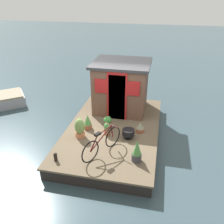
% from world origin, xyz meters
% --- Properties ---
extents(ground_plane, '(60.00, 60.00, 0.00)m').
position_xyz_m(ground_plane, '(0.00, 0.00, 0.00)').
color(ground_plane, '#384C54').
extents(houseboat_deck, '(5.13, 3.12, 0.44)m').
position_xyz_m(houseboat_deck, '(0.00, 0.00, 0.22)').
color(houseboat_deck, brown).
rests_on(houseboat_deck, ground_plane).
extents(houseboat_cabin, '(1.86, 2.12, 1.92)m').
position_xyz_m(houseboat_cabin, '(1.45, 0.00, 1.41)').
color(houseboat_cabin, brown).
rests_on(houseboat_cabin, houseboat_deck).
extents(bicycle, '(1.46, 0.81, 0.80)m').
position_xyz_m(bicycle, '(-1.52, 0.01, 0.81)').
color(bicycle, black).
rests_on(bicycle, houseboat_deck).
extents(potted_plant_basil, '(0.22, 0.22, 0.44)m').
position_xyz_m(potted_plant_basil, '(-0.49, 0.10, 0.66)').
color(potted_plant_basil, '#B2603D').
rests_on(potted_plant_basil, houseboat_deck).
extents(potted_plant_fern, '(0.32, 0.32, 0.67)m').
position_xyz_m(potted_plant_fern, '(-0.81, 0.93, 0.75)').
color(potted_plant_fern, '#C6754C').
rests_on(potted_plant_fern, houseboat_deck).
extents(potted_plant_succulent, '(0.28, 0.28, 0.34)m').
position_xyz_m(potted_plant_succulent, '(-0.11, -0.94, 0.60)').
color(potted_plant_succulent, '#935138').
rests_on(potted_plant_succulent, houseboat_deck).
extents(potted_plant_ivy, '(0.28, 0.28, 0.45)m').
position_xyz_m(potted_plant_ivy, '(-0.09, 0.18, 0.69)').
color(potted_plant_ivy, '#C6754C').
rests_on(potted_plant_ivy, houseboat_deck).
extents(potted_plant_mint, '(0.29, 0.29, 0.53)m').
position_xyz_m(potted_plant_mint, '(-0.27, 0.83, 0.69)').
color(potted_plant_mint, '#935138').
rests_on(potted_plant_mint, houseboat_deck).
extents(potted_plant_thyme, '(0.28, 0.28, 0.66)m').
position_xyz_m(potted_plant_thyme, '(-1.63, -1.01, 0.75)').
color(potted_plant_thyme, '#38383D').
rests_on(potted_plant_thyme, houseboat_deck).
extents(charcoal_grill, '(0.40, 0.40, 0.29)m').
position_xyz_m(charcoal_grill, '(-0.53, -0.61, 0.63)').
color(charcoal_grill, black).
rests_on(charcoal_grill, houseboat_deck).
extents(mooring_bollard, '(0.11, 0.11, 0.26)m').
position_xyz_m(mooring_bollard, '(-2.12, 1.21, 0.58)').
color(mooring_bollard, black).
rests_on(mooring_bollard, houseboat_deck).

